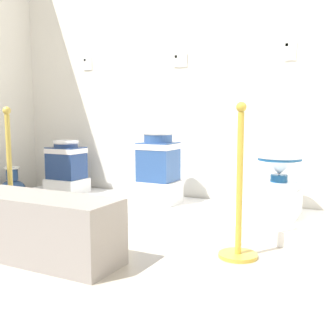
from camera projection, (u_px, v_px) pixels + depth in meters
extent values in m
cube|color=#B2A899|center=(21.00, 280.00, 2.25)|extent=(5.69, 5.58, 0.02)
cube|color=silver|center=(180.00, 45.00, 3.83)|extent=(3.89, 0.06, 3.08)
cube|color=white|center=(158.00, 210.00, 3.63)|extent=(3.20, 0.79, 0.11)
cube|color=white|center=(67.00, 185.00, 4.17)|extent=(0.36, 0.31, 0.14)
cube|color=navy|center=(66.00, 163.00, 4.14)|extent=(0.33, 0.26, 0.32)
cube|color=white|center=(66.00, 151.00, 4.12)|extent=(0.34, 0.27, 0.05)
cylinder|color=navy|center=(66.00, 145.00, 4.11)|extent=(0.24, 0.24, 0.05)
torus|color=white|center=(66.00, 142.00, 4.11)|extent=(0.26, 0.26, 0.04)
cube|color=white|center=(158.00, 192.00, 3.65)|extent=(0.35, 0.29, 0.20)
cube|color=#2D5190|center=(158.00, 162.00, 3.62)|extent=(0.30, 0.28, 0.34)
cube|color=white|center=(158.00, 146.00, 3.60)|extent=(0.31, 0.29, 0.05)
cylinder|color=#2D5190|center=(158.00, 138.00, 3.59)|extent=(0.25, 0.25, 0.08)
torus|color=white|center=(158.00, 133.00, 3.59)|extent=(0.27, 0.27, 0.04)
cube|color=white|center=(278.00, 203.00, 3.18)|extent=(0.31, 0.36, 0.21)
cylinder|color=silver|center=(279.00, 186.00, 3.16)|extent=(0.28, 0.28, 0.06)
cylinder|color=navy|center=(279.00, 178.00, 3.15)|extent=(0.13, 0.13, 0.06)
cone|color=silver|center=(279.00, 165.00, 3.14)|extent=(0.34, 0.34, 0.14)
cylinder|color=navy|center=(280.00, 158.00, 3.14)|extent=(0.33, 0.33, 0.03)
torus|color=silver|center=(280.00, 156.00, 3.13)|extent=(0.35, 0.35, 0.04)
cylinder|color=navy|center=(280.00, 156.00, 3.13)|extent=(0.24, 0.24, 0.01)
cube|color=white|center=(88.00, 64.00, 4.29)|extent=(0.11, 0.01, 0.13)
cube|color=#386BAD|center=(85.00, 60.00, 4.30)|extent=(0.02, 0.01, 0.02)
cube|color=white|center=(180.00, 60.00, 3.81)|extent=(0.14, 0.01, 0.12)
cube|color=#5B9E4C|center=(176.00, 57.00, 3.83)|extent=(0.02, 0.01, 0.02)
cube|color=white|center=(290.00, 50.00, 3.36)|extent=(0.10, 0.01, 0.16)
cube|color=#5B9E4C|center=(287.00, 45.00, 3.37)|extent=(0.02, 0.01, 0.02)
cylinder|color=white|center=(13.00, 199.00, 4.27)|extent=(0.14, 0.14, 0.03)
ellipsoid|color=#284B81|center=(13.00, 189.00, 4.25)|extent=(0.26, 0.26, 0.19)
cylinder|color=#284B81|center=(12.00, 174.00, 4.23)|extent=(0.12, 0.12, 0.13)
torus|color=white|center=(12.00, 168.00, 4.23)|extent=(0.16, 0.16, 0.02)
cylinder|color=gold|center=(12.00, 222.00, 3.38)|extent=(0.26, 0.26, 0.02)
cylinder|color=gold|center=(10.00, 168.00, 3.32)|extent=(0.04, 0.04, 0.87)
sphere|color=gold|center=(7.00, 111.00, 3.26)|extent=(0.06, 0.06, 0.06)
cylinder|color=gold|center=(238.00, 255.00, 2.58)|extent=(0.25, 0.25, 0.02)
cylinder|color=gold|center=(240.00, 184.00, 2.52)|extent=(0.04, 0.04, 0.88)
sphere|color=gold|center=(241.00, 107.00, 2.46)|extent=(0.06, 0.06, 0.06)
cube|color=gray|center=(29.00, 226.00, 2.56)|extent=(1.23, 0.36, 0.40)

